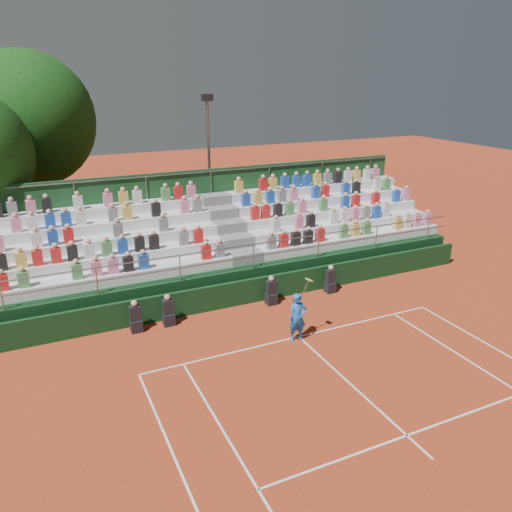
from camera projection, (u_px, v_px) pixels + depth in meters
name	position (u px, v px, depth m)	size (l,w,h in m)	color
ground	(299.00, 337.00, 17.13)	(90.00, 90.00, 0.00)	#AB3B1C
courtside_wall	(259.00, 289.00, 19.69)	(20.00, 0.15, 1.00)	black
line_officials	(232.00, 300.00, 18.77)	(8.39, 0.40, 1.19)	black
grandstand	(228.00, 250.00, 22.24)	(20.00, 5.20, 4.40)	black
tennis_player	(298.00, 318.00, 16.62)	(0.86, 0.46, 2.22)	blue
tree_east	(26.00, 120.00, 24.58)	(6.66, 6.66, 9.70)	#352313
floodlight_mast	(209.00, 156.00, 26.34)	(0.60, 0.25, 7.55)	gray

